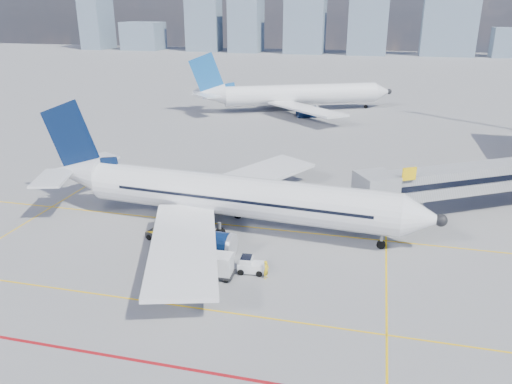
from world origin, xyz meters
TOP-DOWN VIEW (x-y plane):
  - ground at (0.00, 0.00)m, footprint 420.00×420.00m
  - apron_markings at (-0.58, -3.91)m, footprint 90.00×35.12m
  - jet_bridge at (23.51, 16.91)m, footprint 23.55×15.78m
  - distant_skyline at (-5.48, 190.00)m, footprint 249.99×15.91m
  - main_aircraft at (-1.16, 7.49)m, footprint 38.98×33.93m
  - second_aircraft at (-3.97, 63.26)m, footprint 38.50×32.46m
  - baggage_tug at (3.49, -0.33)m, footprint 2.09×1.36m
  - cargo_dolly at (0.74, -1.62)m, footprint 3.60×1.69m
  - belt_loader at (-5.08, 3.34)m, footprint 5.30×2.55m
  - ramp_worker at (4.95, -0.89)m, footprint 0.49×0.62m

SIDE VIEW (x-z plane):
  - ground at x=0.00m, z-range 0.00..0.00m
  - apron_markings at x=-0.58m, z-range 0.00..0.01m
  - belt_loader at x=-5.08m, z-range -0.52..1.62m
  - baggage_tug at x=3.49m, z-range -0.03..1.36m
  - ramp_worker at x=4.95m, z-range 0.00..1.50m
  - cargo_dolly at x=0.74m, z-range 0.09..2.05m
  - second_aircraft at x=-3.97m, z-range -2.72..9.16m
  - main_aircraft at x=-1.16m, z-range -2.47..8.91m
  - jet_bridge at x=23.51m, z-range 0.59..6.89m
  - distant_skyline at x=-5.48m, z-range -2.94..28.41m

